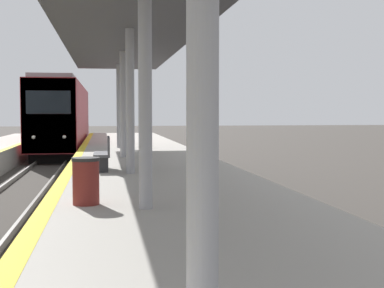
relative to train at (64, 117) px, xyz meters
The scene contains 4 objects.
train is the anchor object (origin of this frame).
station_canopy 22.55m from the train, 81.53° to the right, with size 3.85×26.04×3.97m.
trash_bin 26.93m from the train, 85.08° to the right, with size 0.48×0.48×0.82m.
bench 21.42m from the train, 82.98° to the right, with size 0.44×1.51×0.92m.
Camera 1 is at (2.63, -2.15, 2.56)m, focal length 50.00 mm.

